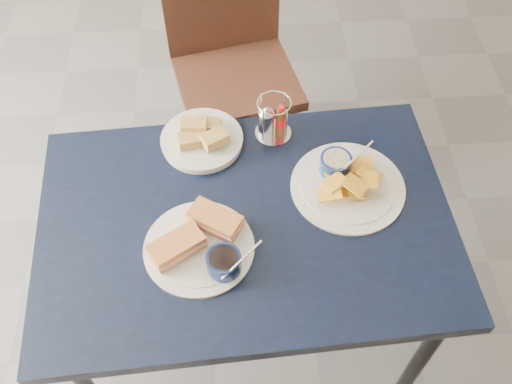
{
  "coord_description": "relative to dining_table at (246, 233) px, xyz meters",
  "views": [
    {
      "loc": [
        -0.27,
        -1.08,
        2.05
      ],
      "look_at": [
        -0.21,
        -0.19,
        0.82
      ],
      "focal_mm": 40.0,
      "sensor_mm": 36.0,
      "label": 1
    }
  ],
  "objects": [
    {
      "name": "dining_table",
      "position": [
        0.0,
        0.0,
        0.0
      ],
      "size": [
        1.17,
        0.81,
        0.75
      ],
      "color": "black",
      "rests_on": "ground"
    },
    {
      "name": "sandwich_plate",
      "position": [
        -0.12,
        -0.08,
        0.1
      ],
      "size": [
        0.31,
        0.29,
        0.12
      ],
      "color": "white",
      "rests_on": "dining_table"
    },
    {
      "name": "condiment_caddy",
      "position": [
        0.09,
        0.31,
        0.13
      ],
      "size": [
        0.11,
        0.11,
        0.14
      ],
      "color": "silver",
      "rests_on": "dining_table"
    },
    {
      "name": "ground",
      "position": [
        0.24,
        0.23,
        -0.68
      ],
      "size": [
        6.0,
        6.0,
        0.0
      ],
      "primitive_type": "plane",
      "color": "#535358",
      "rests_on": "ground"
    },
    {
      "name": "plantain_plate",
      "position": [
        0.29,
        0.1,
        0.09
      ],
      "size": [
        0.32,
        0.32,
        0.12
      ],
      "color": "white",
      "rests_on": "dining_table"
    },
    {
      "name": "chair_far",
      "position": [
        0.0,
        0.94,
        -0.12
      ],
      "size": [
        0.54,
        0.53,
        0.97
      ],
      "color": "black",
      "rests_on": "ground"
    },
    {
      "name": "bread_basket",
      "position": [
        -0.12,
        0.28,
        0.09
      ],
      "size": [
        0.24,
        0.24,
        0.07
      ],
      "color": "white",
      "rests_on": "dining_table"
    }
  ]
}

